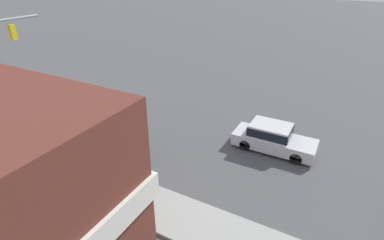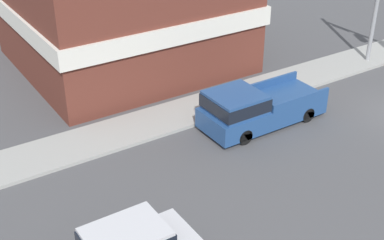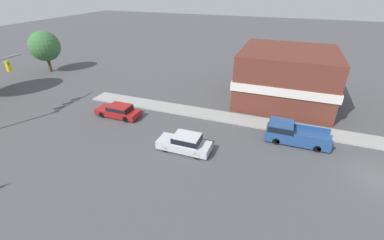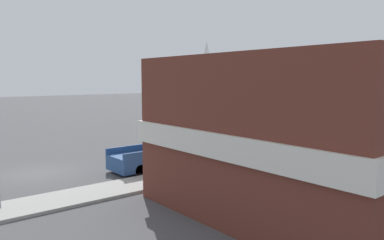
% 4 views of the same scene
% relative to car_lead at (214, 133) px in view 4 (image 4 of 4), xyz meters
% --- Properties ---
extents(ground_plane, '(200.00, 200.00, 0.00)m').
position_rel_car_lead_xyz_m(ground_plane, '(1.55, -15.04, -0.82)').
color(ground_plane, '#4C4C4F').
extents(sidewalk_curb, '(2.40, 60.00, 0.14)m').
position_rel_car_lead_xyz_m(sidewalk_curb, '(7.25, -15.04, -0.75)').
color(sidewalk_curb, '#9E9E99').
rests_on(sidewalk_curb, ground).
extents(far_signal_assembly, '(6.59, 0.49, 6.76)m').
position_rel_car_lead_xyz_m(far_signal_assembly, '(-2.18, 19.62, 4.11)').
color(far_signal_assembly, gray).
rests_on(far_signal_assembly, ground).
extents(car_lead, '(1.79, 4.65, 1.59)m').
position_rel_car_lead_xyz_m(car_lead, '(0.00, 0.00, 0.00)').
color(car_lead, black).
rests_on(car_lead, ground).
extents(car_oncoming, '(1.85, 4.85, 1.36)m').
position_rel_car_lead_xyz_m(car_oncoming, '(3.44, 9.17, -0.11)').
color(car_oncoming, black).
rests_on(car_oncoming, ground).
extents(pickup_truck_parked, '(2.14, 5.51, 1.80)m').
position_rel_car_lead_xyz_m(pickup_truck_parked, '(4.78, -8.54, 0.07)').
color(pickup_truck_parked, black).
rests_on(pickup_truck_parked, ground).
extents(corner_brick_building, '(10.64, 10.91, 6.24)m').
position_rel_car_lead_xyz_m(corner_brick_building, '(14.12, -7.21, 2.29)').
color(corner_brick_building, brown).
rests_on(corner_brick_building, ground).
extents(church_steeple, '(2.63, 2.63, 10.96)m').
position_rel_car_lead_xyz_m(church_steeple, '(-18.80, 15.62, 4.91)').
color(church_steeple, white).
rests_on(church_steeple, ground).
extents(backdrop_tree_left_far, '(5.16, 5.16, 7.00)m').
position_rel_car_lead_xyz_m(backdrop_tree_left_far, '(-9.43, 27.71, 3.59)').
color(backdrop_tree_left_far, '#4C3823').
rests_on(backdrop_tree_left_far, ground).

